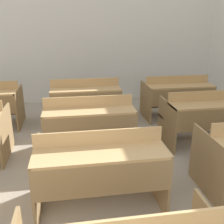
# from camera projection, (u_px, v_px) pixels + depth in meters

# --- Properties ---
(wall_back) EXTENTS (7.32, 0.06, 3.12)m
(wall_back) POSITION_uv_depth(u_px,v_px,m) (71.00, 39.00, 6.31)
(wall_back) COLOR silver
(wall_back) RESTS_ON ground_plane
(bench_second_center) EXTENTS (1.34, 0.80, 0.90)m
(bench_second_center) POSITION_uv_depth(u_px,v_px,m) (100.00, 166.00, 2.79)
(bench_second_center) COLOR #9A7B51
(bench_second_center) RESTS_ON ground_plane
(bench_third_center) EXTENTS (1.34, 0.80, 0.90)m
(bench_third_center) POSITION_uv_depth(u_px,v_px,m) (89.00, 122.00, 4.01)
(bench_third_center) COLOR #9A7B51
(bench_third_center) RESTS_ON ground_plane
(bench_third_right) EXTENTS (1.34, 0.80, 0.90)m
(bench_third_right) POSITION_uv_depth(u_px,v_px,m) (206.00, 115.00, 4.31)
(bench_third_right) COLOR olive
(bench_third_right) RESTS_ON ground_plane
(bench_back_center) EXTENTS (1.34, 0.80, 0.90)m
(bench_back_center) POSITION_uv_depth(u_px,v_px,m) (86.00, 99.00, 5.21)
(bench_back_center) COLOR #95774D
(bench_back_center) RESTS_ON ground_plane
(bench_back_right) EXTENTS (1.34, 0.80, 0.90)m
(bench_back_right) POSITION_uv_depth(u_px,v_px,m) (177.00, 95.00, 5.49)
(bench_back_right) COLOR olive
(bench_back_right) RESTS_ON ground_plane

